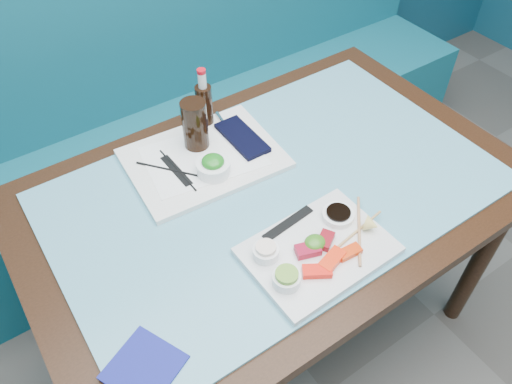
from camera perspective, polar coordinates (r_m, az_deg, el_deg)
booth_bench at (r=2.21m, az=-10.99°, el=6.60°), size 3.00×0.56×1.17m
dining_table at (r=1.46m, az=2.13°, el=-1.90°), size 1.40×0.90×0.75m
glass_top at (r=1.40m, az=2.23°, el=0.47°), size 1.22×0.76×0.01m
sashimi_plate at (r=1.25m, az=7.11°, el=-6.65°), size 0.36×0.26×0.02m
salmon_left at (r=1.19m, az=6.99°, el=-8.98°), size 0.08×0.06×0.02m
salmon_mid at (r=1.22m, az=8.68°, el=-7.67°), size 0.08×0.05×0.02m
salmon_right at (r=1.24m, az=10.59°, el=-6.77°), size 0.06×0.04×0.01m
tuna_left at (r=1.22m, az=5.95°, el=-6.61°), size 0.07×0.05×0.02m
tuna_right at (r=1.25m, az=7.93°, el=-5.47°), size 0.06×0.06×0.02m
seaweed_garnish at (r=1.23m, az=6.74°, el=-5.78°), size 0.07×0.07×0.03m
ramekin_wasabi at (r=1.17m, az=3.49°, el=-9.91°), size 0.09×0.09×0.03m
wasabi_fill at (r=1.15m, az=3.54°, el=-9.37°), size 0.06×0.06×0.01m
ramekin_ginger at (r=1.21m, az=1.12°, el=-6.89°), size 0.09×0.09×0.03m
ginger_fill at (r=1.19m, az=1.14°, el=-6.36°), size 0.06×0.06×0.01m
soy_dish at (r=1.31m, az=9.36°, el=-2.63°), size 0.11×0.11×0.02m
soy_fill at (r=1.30m, az=9.41°, el=-2.30°), size 0.07×0.07×0.01m
lemon_wedge at (r=1.29m, az=13.08°, el=-3.70°), size 0.05×0.05×0.04m
chopstick_sleeve at (r=1.28m, az=3.68°, el=-3.58°), size 0.16×0.04×0.00m
wooden_chopstick_a at (r=1.29m, az=11.38°, el=-4.47°), size 0.20×0.04×0.01m
wooden_chopstick_b at (r=1.29m, az=11.71°, el=-4.25°), size 0.15×0.17×0.01m
serving_tray at (r=1.48m, az=-5.99°, el=3.83°), size 0.45×0.35×0.02m
paper_placemat at (r=1.47m, az=-6.02°, el=4.10°), size 0.36×0.28×0.00m
seaweed_bowl at (r=1.41m, az=-4.90°, el=2.80°), size 0.10×0.10×0.04m
seaweed_salad at (r=1.39m, az=-4.96°, el=3.50°), size 0.08×0.08×0.03m
cola_glass at (r=1.46m, az=-6.99°, el=7.64°), size 0.08×0.08×0.15m
navy_pouch at (r=1.52m, az=-1.60°, el=6.23°), size 0.08×0.19×0.01m
fork at (r=1.58m, az=-3.88°, el=8.12°), size 0.03×0.09×0.01m
black_chopstick_a at (r=1.43m, az=-9.24°, el=2.40°), size 0.16×0.19×0.01m
black_chopstick_b at (r=1.43m, az=-8.96°, el=2.52°), size 0.01×0.20×0.01m
tray_sleeve at (r=1.43m, az=-9.10°, el=2.43°), size 0.03×0.15×0.00m
cola_bottle_body at (r=1.56m, az=-5.90°, el=9.64°), size 0.06×0.06×0.14m
cola_bottle_neck at (r=1.51m, az=-6.18°, el=12.59°), size 0.03×0.03×0.05m
cola_bottle_cap at (r=1.49m, az=-6.28°, el=13.56°), size 0.03×0.03×0.01m
blue_napkin at (r=1.12m, az=-12.67°, el=-18.94°), size 0.18×0.18×0.01m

